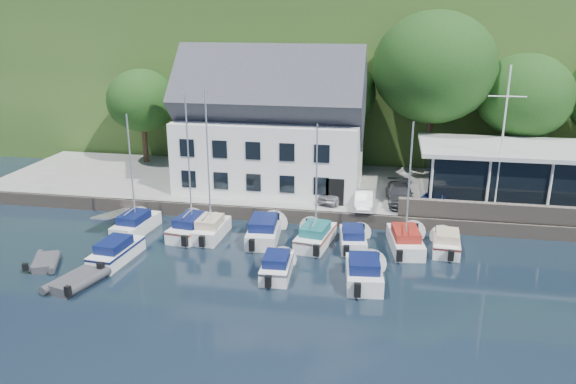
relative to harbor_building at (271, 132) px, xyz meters
name	(u,v)px	position (x,y,z in m)	size (l,w,h in m)	color
ground	(338,304)	(7.00, -16.50, -5.35)	(180.00, 180.00, 0.00)	black
quay	(359,192)	(7.00, 1.00, -4.85)	(60.00, 13.00, 1.00)	#9A9A95
quay_face	(354,220)	(7.00, -5.50, -4.85)	(60.00, 0.30, 1.00)	#645A50
hillside	(379,56)	(7.00, 45.50, 2.65)	(160.00, 75.00, 16.00)	#28471A
harbor_building	(271,132)	(0.00, 0.00, 0.00)	(14.40, 8.20, 8.70)	white
club_pavilion	(510,174)	(18.00, -0.50, -2.30)	(13.20, 7.20, 4.10)	black
seawall	(537,214)	(19.00, -5.10, -3.75)	(18.00, 0.50, 1.20)	#645A50
gangway	(121,222)	(-9.50, -7.50, -5.35)	(1.20, 6.00, 1.40)	silver
car_silver	(336,192)	(5.44, -2.89, -3.71)	(1.51, 3.75, 1.28)	#ADACB1
car_white	(364,200)	(7.57, -4.09, -3.77)	(1.24, 3.55, 1.17)	white
car_dgrey	(400,194)	(10.12, -2.56, -3.69)	(1.85, 4.55, 1.32)	#333338
car_blue	(435,199)	(12.56, -3.14, -3.71)	(1.47, 3.73, 1.28)	navy
flagpole	(502,142)	(16.59, -3.47, 0.69)	(2.42, 0.20, 10.09)	white
tree_0	(143,116)	(-13.05, 5.15, -0.08)	(6.25, 6.25, 8.55)	black
tree_1	(228,108)	(-5.13, 5.51, 0.89)	(7.67, 7.67, 10.48)	black
tree_2	(332,113)	(4.15, 5.87, 0.67)	(7.34, 7.34, 10.03)	black
tree_3	(432,96)	(12.38, 4.93, 2.43)	(9.93, 9.93, 13.56)	black
tree_4	(522,118)	(19.59, 5.20, 0.81)	(7.55, 7.55, 10.32)	black
boat_r1_0	(131,170)	(-7.53, -9.09, -0.98)	(1.88, 5.88, 8.75)	white
boat_r1_1	(189,172)	(-3.60, -8.84, -0.94)	(1.92, 6.30, 8.82)	white
boat_r1_2	(209,173)	(-2.22, -9.03, -0.87)	(1.80, 5.40, 8.96)	white
boat_r1_3	(264,228)	(1.34, -8.71, -4.57)	(2.10, 6.64, 1.57)	white
boat_r1_4	(316,179)	(4.79, -8.99, -0.94)	(1.95, 5.85, 8.82)	white
boat_r1_5	(353,236)	(7.20, -8.91, -4.67)	(1.71, 5.09, 1.35)	white
boat_r1_6	(409,182)	(10.48, -8.65, -0.95)	(1.97, 6.40, 8.79)	white
boat_r1_7	(446,240)	(13.02, -8.51, -4.67)	(1.78, 4.95, 1.36)	white
boat_r2_0	(116,249)	(-6.71, -13.60, -4.64)	(1.80, 5.94, 1.42)	white
boat_r2_2	(277,264)	(3.22, -13.76, -4.67)	(1.73, 5.02, 1.35)	white
boat_r2_3	(364,270)	(8.15, -13.87, -4.56)	(2.12, 5.46, 1.57)	white
dinghy_0	(46,261)	(-10.50, -15.09, -5.03)	(1.63, 2.72, 0.63)	#37383C
dinghy_1	(76,280)	(-7.32, -17.12, -4.97)	(1.98, 3.30, 0.77)	#37383C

